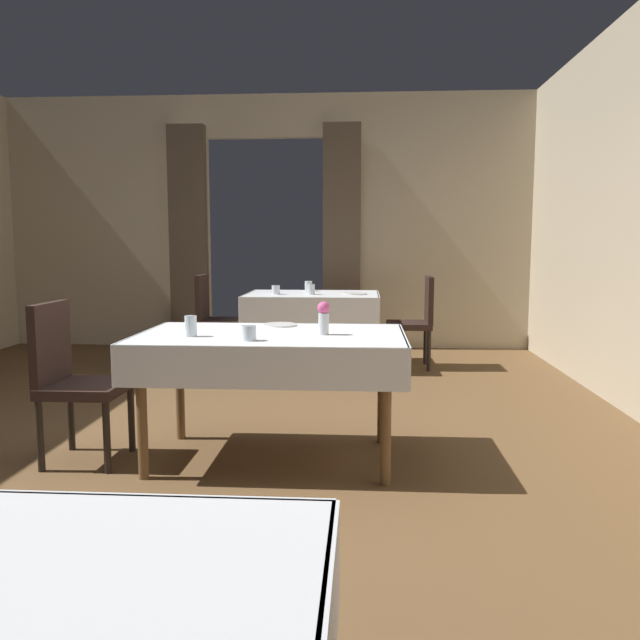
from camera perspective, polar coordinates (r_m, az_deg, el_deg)
The scene contains 15 objects.
ground at distance 4.02m, azimuth -13.71°, elevation -11.77°, with size 10.08×10.08×0.00m, color brown.
wall_back at distance 7.90m, azimuth -4.80°, elevation 8.67°, with size 6.40×0.27×3.00m.
dining_table_mid at distance 3.75m, azimuth -4.28°, elevation -2.42°, with size 1.54×0.96×0.75m.
dining_table_far at distance 6.62m, azimuth -0.65°, elevation 1.55°, with size 1.35×0.98×0.75m.
chair_mid_left at distance 4.01m, azimuth -21.04°, elevation -4.47°, with size 0.44×0.44×0.93m.
chair_far_left at distance 6.92m, azimuth -9.36°, elevation 0.51°, with size 0.44×0.44×0.93m.
chair_far_right at distance 6.61m, azimuth 8.54°, elevation 0.24°, with size 0.44×0.44×0.93m.
flower_vase_mid at distance 3.66m, azimuth 0.32°, elevation 0.28°, with size 0.07×0.07×0.19m.
plate_mid_b at distance 4.07m, azimuth -3.58°, elevation -0.43°, with size 0.21×0.21×0.01m, color white.
glass_mid_c at distance 3.47m, azimuth -6.28°, elevation -1.16°, with size 0.08×0.08×0.08m, color silver.
glass_mid_d at distance 3.67m, azimuth -11.32°, elevation -0.53°, with size 0.07×0.07×0.12m, color silver.
glass_far_a at distance 6.52m, azimuth -3.91°, elevation 2.68°, with size 0.08×0.08×0.09m, color silver.
glass_far_b at distance 6.95m, azimuth -1.02°, elevation 3.02°, with size 0.08×0.08×0.11m, color silver.
plate_far_c at distance 6.50m, azimuth 3.14°, elevation 2.32°, with size 0.23×0.23×0.01m, color white.
glass_far_d at distance 6.49m, azimuth -0.79°, elevation 2.73°, with size 0.07×0.07×0.10m, color silver.
Camera 1 is at (1.18, -3.63, 1.28)m, focal length 36.31 mm.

